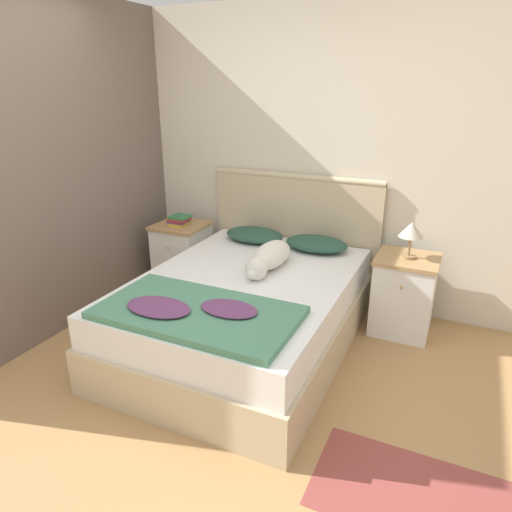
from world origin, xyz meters
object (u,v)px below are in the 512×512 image
(nightstand_right, at_px, (403,294))
(table_lamp, at_px, (411,231))
(book_stack, at_px, (180,220))
(bed, at_px, (245,313))
(nightstand_left, at_px, (183,255))
(dog, at_px, (269,257))
(pillow_right, at_px, (316,244))
(pillow_left, at_px, (254,235))

(nightstand_right, height_order, table_lamp, table_lamp)
(nightstand_right, xyz_separation_m, book_stack, (-2.09, -0.02, 0.36))
(bed, xyz_separation_m, table_lamp, (1.05, 0.74, 0.57))
(nightstand_left, distance_m, table_lamp, 2.16)
(nightstand_right, distance_m, dog, 1.13)
(nightstand_right, bearing_deg, bed, -144.57)
(pillow_right, height_order, book_stack, book_stack)
(nightstand_left, height_order, nightstand_right, same)
(bed, bearing_deg, nightstand_left, 144.57)
(nightstand_right, height_order, dog, dog)
(pillow_left, xyz_separation_m, pillow_right, (0.58, 0.00, 0.00))
(pillow_right, height_order, table_lamp, table_lamp)
(pillow_right, bearing_deg, bed, -110.15)
(pillow_right, bearing_deg, dog, -110.10)
(pillow_left, height_order, dog, dog)
(dog, height_order, table_lamp, table_lamp)
(nightstand_left, bearing_deg, bed, -35.43)
(dog, bearing_deg, book_stack, 157.05)
(bed, relative_size, nightstand_left, 3.21)
(table_lamp, bearing_deg, bed, -144.84)
(nightstand_right, relative_size, pillow_right, 1.19)
(nightstand_right, xyz_separation_m, pillow_left, (-1.34, 0.05, 0.30))
(nightstand_left, distance_m, dog, 1.29)
(pillow_right, relative_size, dog, 0.75)
(pillow_left, bearing_deg, table_lamp, -2.37)
(pillow_left, relative_size, dog, 0.75)
(book_stack, bearing_deg, dog, -22.95)
(dog, relative_size, table_lamp, 2.51)
(pillow_left, relative_size, pillow_right, 1.00)
(nightstand_right, height_order, pillow_right, pillow_right)
(bed, height_order, nightstand_left, nightstand_left)
(bed, bearing_deg, pillow_left, 110.15)
(bed, relative_size, pillow_left, 3.82)
(bed, height_order, nightstand_right, nightstand_right)
(pillow_left, xyz_separation_m, book_stack, (-0.75, -0.06, 0.06))
(book_stack, bearing_deg, pillow_left, 4.92)
(pillow_left, distance_m, dog, 0.67)
(dog, distance_m, book_stack, 1.23)
(dog, bearing_deg, bed, -110.26)
(pillow_right, bearing_deg, pillow_left, 180.00)
(pillow_right, xyz_separation_m, table_lamp, (0.76, -0.06, 0.23))
(pillow_right, xyz_separation_m, dog, (-0.20, -0.55, 0.03))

